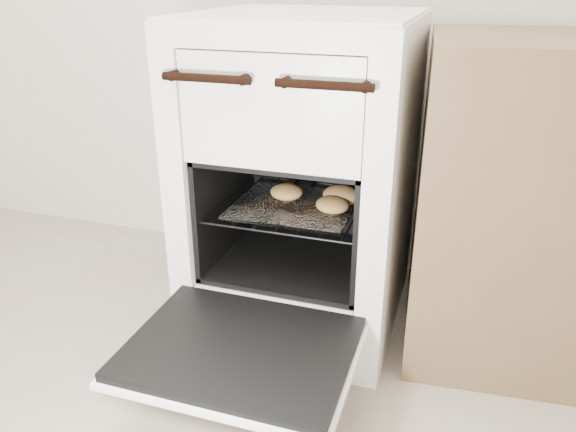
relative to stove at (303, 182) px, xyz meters
The scene contains 5 objects.
stove is the anchor object (origin of this frame).
oven_door 0.55m from the stove, 90.00° to the right, with size 0.52×0.41×0.04m.
oven_rack 0.08m from the stove, 90.00° to the right, with size 0.42×0.41×0.01m.
foil_sheet 0.09m from the stove, 90.00° to the right, with size 0.33×0.29×0.01m, color white.
baked_rolls 0.10m from the stove, 37.64° to the right, with size 0.28×0.20×0.05m.
Camera 1 is at (0.62, -0.28, 0.99)m, focal length 35.00 mm.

